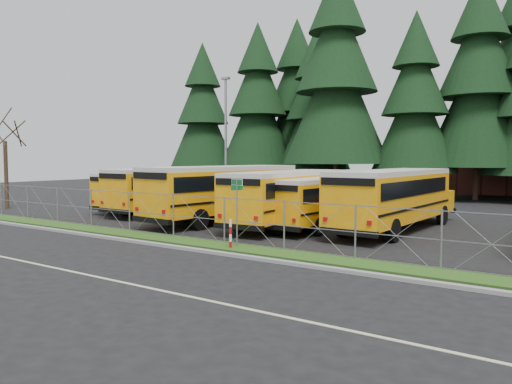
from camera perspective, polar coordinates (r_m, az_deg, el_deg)
ground at (r=21.77m, az=0.09°, el=-5.76°), size 120.00×120.00×0.00m
curb at (r=19.32m, az=-5.17°, el=-6.84°), size 50.00×0.25×0.12m
grass_verge at (r=20.41m, az=-2.63°, el=-6.34°), size 50.00×1.40×0.06m
road_lane_line at (r=15.97m, az=-16.65°, el=-9.50°), size 50.00×0.12×0.01m
chainlink_fence at (r=20.81m, az=-1.47°, el=-3.43°), size 44.00×0.10×2.00m
bus_0 at (r=35.99m, az=-11.93°, el=0.15°), size 3.76×10.35×2.65m
bus_1 at (r=33.69m, az=-9.16°, el=0.19°), size 2.74×11.31×2.96m
bus_2 at (r=32.27m, az=-4.80°, el=-0.07°), size 3.71×10.94×2.81m
bus_3 at (r=28.67m, az=-3.20°, el=-0.20°), size 3.96×12.35×3.18m
bus_4 at (r=26.84m, az=3.84°, el=-0.74°), size 3.49×11.43×2.95m
bus_5 at (r=26.45m, az=8.38°, el=-1.18°), size 2.94×10.19×2.64m
bus_6 at (r=25.87m, az=15.64°, el=-0.94°), size 3.16×11.76×3.06m
street_sign at (r=20.27m, az=-2.20°, el=-0.69°), size 0.79×0.52×2.81m
striped_bollard at (r=20.13m, az=-2.94°, el=-4.83°), size 0.11×0.11×1.20m
light_standard at (r=40.92m, az=-3.48°, el=6.53°), size 0.70×0.35×10.14m
conifer_0 at (r=56.99m, az=-6.09°, el=8.55°), size 7.45×7.45×16.47m
conifer_1 at (r=54.31m, az=0.20°, el=9.64°), size 8.17×8.17×18.06m
conifer_2 at (r=52.35m, az=6.66°, el=9.04°), size 7.52×7.52×16.63m
conifer_3 at (r=46.72m, az=9.20°, el=12.40°), size 9.55×9.55×21.11m
conifer_4 at (r=45.34m, az=17.70°, el=9.36°), size 7.30×7.30×16.14m
conifer_5 at (r=47.14m, az=24.08°, el=10.98°), size 8.77×8.77×19.40m
conifer_10 at (r=56.79m, az=4.66°, el=9.90°), size 8.62×8.62×19.07m
conifer_11 at (r=53.69m, az=17.87°, el=7.20°), size 6.21×6.21×13.73m
bare_tree_1 at (r=39.78m, az=-26.70°, el=3.24°), size 4.84×4.84×6.92m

